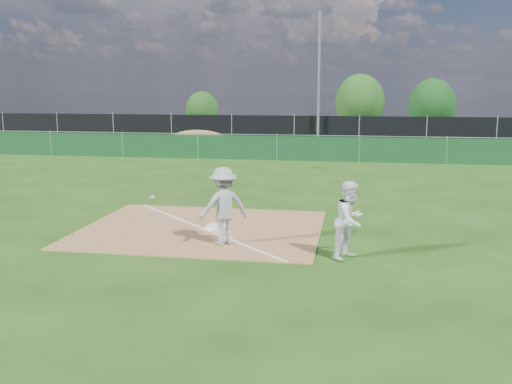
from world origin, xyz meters
TOP-DOWN VIEW (x-y plane):
  - ground at (0.00, 10.00)m, footprint 90.00×90.00m
  - infield_dirt at (0.00, 1.00)m, footprint 6.00×5.00m
  - foul_line at (0.00, 1.00)m, footprint 5.01×5.01m
  - green_fence at (0.00, 15.00)m, footprint 44.00×0.05m
  - dirt_mound at (-5.00, 18.50)m, footprint 3.38×2.60m
  - black_fence at (0.00, 23.00)m, footprint 46.00×0.04m
  - parking_lot at (0.00, 28.00)m, footprint 46.00×9.00m
  - light_pole at (1.50, 22.70)m, footprint 0.16×0.16m
  - first_base at (0.35, 1.02)m, footprint 0.47×0.47m
  - play_at_first at (0.88, -0.31)m, footprint 2.25×1.16m
  - runner at (3.72, -0.90)m, footprint 0.94×1.01m
  - car_left at (-7.89, 26.74)m, footprint 4.19×1.75m
  - car_mid at (-1.11, 26.62)m, footprint 4.31×1.91m
  - car_right at (5.92, 28.07)m, footprint 4.77×2.84m
  - tree_left at (-8.76, 33.40)m, footprint 2.71×2.71m
  - tree_mid at (4.06, 33.87)m, footprint 3.87×3.87m
  - tree_right at (9.55, 33.46)m, footprint 3.57×3.57m

SIDE VIEW (x-z plane):
  - ground at x=0.00m, z-range 0.00..0.00m
  - parking_lot at x=0.00m, z-range 0.00..0.01m
  - infield_dirt at x=0.00m, z-range 0.00..0.02m
  - foul_line at x=0.00m, z-range 0.02..0.03m
  - first_base at x=0.35m, z-range 0.02..0.11m
  - dirt_mound at x=-5.00m, z-range 0.00..1.17m
  - green_fence at x=0.00m, z-range 0.00..1.20m
  - car_right at x=5.92m, z-range 0.01..1.31m
  - car_mid at x=-1.11m, z-range 0.01..1.39m
  - car_left at x=-7.89m, z-range 0.01..1.43m
  - runner at x=3.72m, z-range 0.00..1.65m
  - black_fence at x=0.00m, z-range 0.00..1.80m
  - play_at_first at x=0.88m, z-range 0.02..1.79m
  - tree_left at x=-8.76m, z-range 0.05..3.26m
  - tree_right at x=9.55m, z-range 0.06..4.29m
  - tree_mid at x=4.06m, z-range 0.07..4.66m
  - light_pole at x=1.50m, z-range 0.00..8.00m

